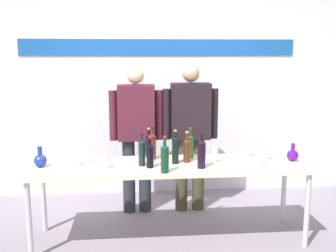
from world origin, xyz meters
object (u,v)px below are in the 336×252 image
(display_table, at_px, (169,170))
(presenter_left, at_px, (136,131))
(wine_glass_left_1, at_px, (88,153))
(wine_glass_right_1, at_px, (249,145))
(wine_bottle_0, at_px, (175,149))
(wine_glass_left_0, at_px, (105,158))
(wine_bottle_6, at_px, (150,155))
(wine_glass_right_3, at_px, (260,153))
(wine_bottle_4, at_px, (187,149))
(wine_bottle_5, at_px, (190,145))
(wine_bottle_8, at_px, (165,157))
(wine_bottle_3, at_px, (142,152))
(decanter_blue_left, at_px, (40,160))
(wine_bottle_1, at_px, (152,145))
(decanter_blue_right, at_px, (292,155))
(wine_glass_right_2, at_px, (215,151))
(wine_bottle_2, at_px, (202,153))
(presenter_right, at_px, (190,129))
(wine_glass_right_0, at_px, (269,149))
(wine_bottle_7, at_px, (149,144))
(wine_glass_left_2, at_px, (75,156))

(display_table, height_order, presenter_left, presenter_left)
(wine_glass_left_1, relative_size, wine_glass_right_1, 0.88)
(wine_bottle_0, distance_m, wine_glass_left_0, 0.67)
(wine_bottle_6, xyz_separation_m, wine_glass_right_3, (1.05, 0.01, -0.01))
(display_table, xyz_separation_m, wine_glass_left_0, (-0.60, -0.09, 0.15))
(wine_bottle_4, relative_size, wine_bottle_5, 0.98)
(wine_bottle_8, distance_m, wine_glass_right_1, 1.03)
(wine_bottle_3, xyz_separation_m, wine_bottle_5, (0.50, 0.25, -0.00))
(decanter_blue_left, xyz_separation_m, wine_bottle_1, (1.05, 0.18, 0.07))
(presenter_left, height_order, wine_glass_left_1, presenter_left)
(wine_bottle_4, relative_size, wine_glass_left_1, 2.12)
(wine_bottle_8, bearing_deg, decanter_blue_right, 12.32)
(wine_bottle_6, relative_size, wine_glass_right_2, 1.84)
(wine_bottle_2, bearing_deg, wine_glass_left_1, 166.24)
(wine_bottle_4, bearing_deg, presenter_left, 125.73)
(presenter_left, height_order, wine_bottle_3, presenter_left)
(presenter_left, distance_m, presenter_right, 0.61)
(presenter_left, relative_size, wine_bottle_2, 5.11)
(wine_bottle_5, bearing_deg, wine_glass_right_1, -0.28)
(wine_bottle_2, distance_m, wine_bottle_6, 0.47)
(decanter_blue_right, xyz_separation_m, wine_glass_right_1, (-0.38, 0.21, 0.05))
(presenter_right, relative_size, wine_bottle_8, 5.06)
(wine_bottle_2, height_order, wine_bottle_6, wine_bottle_2)
(wine_bottle_6, height_order, wine_bottle_8, wine_bottle_8)
(wine_glass_left_1, relative_size, wine_glass_right_3, 0.94)
(presenter_left, height_order, presenter_right, presenter_right)
(wine_glass_right_0, distance_m, wine_glass_right_2, 0.55)
(wine_bottle_5, height_order, wine_bottle_8, wine_bottle_8)
(wine_bottle_7, distance_m, wine_glass_left_2, 0.76)
(presenter_left, height_order, wine_bottle_4, presenter_left)
(wine_bottle_5, bearing_deg, decanter_blue_left, -171.71)
(wine_glass_left_0, bearing_deg, decanter_blue_left, 170.35)
(wine_glass_left_0, bearing_deg, wine_bottle_6, -1.10)
(presenter_right, height_order, wine_glass_left_0, presenter_right)
(wine_bottle_5, xyz_separation_m, wine_glass_right_3, (0.63, -0.31, -0.02))
(wine_bottle_8, height_order, wine_glass_right_2, wine_bottle_8)
(decanter_blue_left, bearing_deg, wine_glass_left_1, 12.24)
(wine_bottle_0, bearing_deg, wine_glass_right_0, 2.81)
(display_table, height_order, presenter_right, presenter_right)
(presenter_left, height_order, wine_bottle_0, presenter_left)
(wine_bottle_2, relative_size, wine_glass_right_3, 2.14)
(wine_glass_left_1, distance_m, wine_glass_right_2, 1.22)
(wine_bottle_0, height_order, wine_bottle_6, wine_bottle_0)
(wine_bottle_5, relative_size, wine_glass_left_2, 2.24)
(wine_bottle_6, bearing_deg, decanter_blue_left, 173.76)
(decanter_blue_right, xyz_separation_m, wine_bottle_6, (-1.40, -0.11, 0.06))
(wine_bottle_2, bearing_deg, presenter_left, 123.59)
(wine_bottle_6, bearing_deg, wine_bottle_4, 23.44)
(wine_bottle_5, bearing_deg, wine_glass_left_2, -169.36)
(wine_bottle_4, bearing_deg, wine_bottle_6, -156.56)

